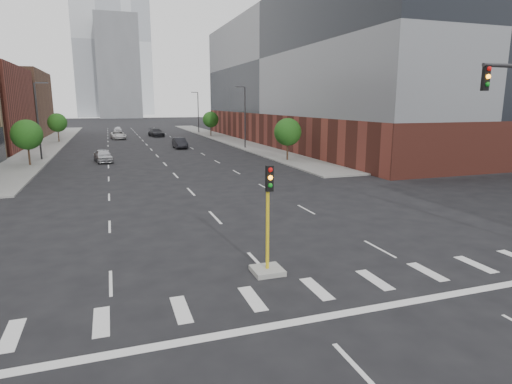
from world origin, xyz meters
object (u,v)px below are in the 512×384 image
car_far_left (118,135)px  car_deep_right (156,133)px  car_near_left (103,156)px  car_mid_right (180,143)px  median_traffic_signal (268,250)px  car_distant (118,130)px

car_far_left → car_deep_right: size_ratio=0.97×
car_near_left → car_far_left: size_ratio=0.82×
car_deep_right → car_mid_right: bearing=-97.6°
median_traffic_signal → car_distant: 87.86m
car_far_left → car_distant: bearing=83.8°
median_traffic_signal → car_deep_right: (3.33, 73.81, -0.16)m
car_near_left → car_deep_right: (9.85, 36.81, 0.06)m
median_traffic_signal → car_mid_right: 49.78m
car_deep_right → car_distant: 15.69m
car_mid_right → car_deep_right: (-0.95, 24.21, 0.02)m
car_deep_right → car_distant: car_deep_right is taller
car_distant → car_deep_right: bearing=-61.3°
car_far_left → car_deep_right: 8.39m
median_traffic_signal → car_near_left: bearing=100.0°
car_near_left → car_distant: (2.70, 50.77, -0.02)m
median_traffic_signal → car_mid_right: (4.28, 49.60, -0.18)m
median_traffic_signal → car_deep_right: size_ratio=0.79×
car_distant → car_mid_right: bearing=-76.5°
car_far_left → car_distant: size_ratio=1.25×
car_near_left → car_distant: 50.85m
car_near_left → car_mid_right: 16.60m
car_far_left → car_near_left: bearing=-99.6°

